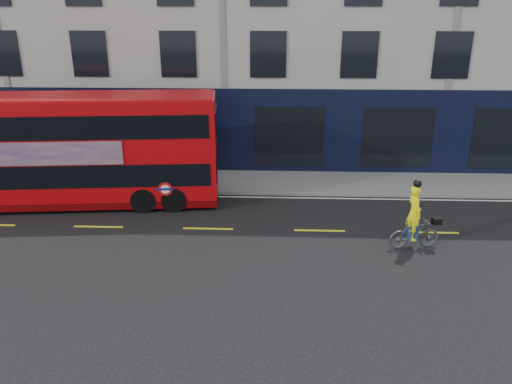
{
  "coord_description": "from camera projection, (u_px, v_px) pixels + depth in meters",
  "views": [
    {
      "loc": [
        2.39,
        -14.74,
        7.55
      ],
      "look_at": [
        1.73,
        1.36,
        1.49
      ],
      "focal_mm": 35.0,
      "sensor_mm": 36.0,
      "label": 1
    }
  ],
  "objects": [
    {
      "name": "building_terrace",
      "position": [
        232.0,
        6.0,
        26.01
      ],
      "size": [
        50.0,
        10.07,
        15.0
      ],
      "color": "#ADAAA3",
      "rests_on": "ground"
    },
    {
      "name": "bus",
      "position": [
        80.0,
        150.0,
        19.51
      ],
      "size": [
        11.01,
        3.51,
        4.36
      ],
      "rotation": [
        0.0,
        0.0,
        0.1
      ],
      "color": "#B9070C",
      "rests_on": "ground"
    },
    {
      "name": "ground",
      "position": [
        202.0,
        248.0,
        16.54
      ],
      "size": [
        120.0,
        120.0,
        0.0
      ],
      "primitive_type": "plane",
      "color": "black",
      "rests_on": "ground"
    },
    {
      "name": "kerb",
      "position": [
        219.0,
        193.0,
        21.19
      ],
      "size": [
        60.0,
        0.12,
        0.13
      ],
      "primitive_type": "cube",
      "color": "slate",
      "rests_on": "ground"
    },
    {
      "name": "pavement",
      "position": [
        222.0,
        181.0,
        22.59
      ],
      "size": [
        60.0,
        3.0,
        0.12
      ],
      "primitive_type": "cube",
      "color": "gray",
      "rests_on": "ground"
    },
    {
      "name": "road_edge_line",
      "position": [
        218.0,
        197.0,
        20.93
      ],
      "size": [
        58.0,
        0.1,
        0.01
      ],
      "primitive_type": "cube",
      "color": "silver",
      "rests_on": "ground"
    },
    {
      "name": "cyclist",
      "position": [
        414.0,
        225.0,
        16.24
      ],
      "size": [
        1.75,
        0.76,
        2.4
      ],
      "rotation": [
        0.0,
        0.0,
        0.17
      ],
      "color": "#4F5154",
      "rests_on": "ground"
    },
    {
      "name": "lane_dashes",
      "position": [
        208.0,
        229.0,
        17.94
      ],
      "size": [
        58.0,
        0.12,
        0.01
      ],
      "primitive_type": null,
      "color": "yellow",
      "rests_on": "ground"
    }
  ]
}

